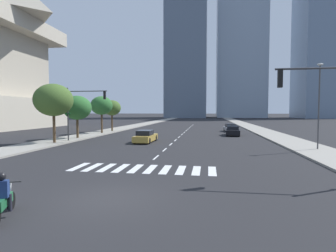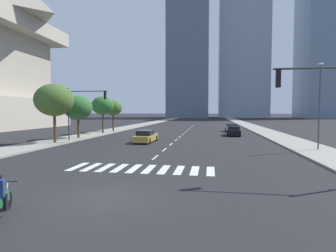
% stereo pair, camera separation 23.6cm
% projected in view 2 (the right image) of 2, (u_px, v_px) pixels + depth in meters
% --- Properties ---
extents(ground_plane, '(800.00, 800.00, 0.00)m').
position_uv_depth(ground_plane, '(106.00, 198.00, 10.49)').
color(ground_plane, '#232326').
extents(sidewalk_east, '(4.00, 260.00, 0.15)m').
position_uv_depth(sidewalk_east, '(274.00, 135.00, 38.05)').
color(sidewalk_east, gray).
rests_on(sidewalk_east, ground).
extents(sidewalk_west, '(4.00, 260.00, 0.15)m').
position_uv_depth(sidewalk_west, '(102.00, 133.00, 42.09)').
color(sidewalk_west, gray).
rests_on(sidewalk_west, ground).
extents(crosswalk_near, '(8.55, 2.45, 0.01)m').
position_uv_depth(crosswalk_near, '(142.00, 169.00, 15.92)').
color(crosswalk_near, silver).
rests_on(crosswalk_near, ground).
extents(lane_divider_center, '(0.14, 50.00, 0.01)m').
position_uv_depth(lane_divider_center, '(185.00, 132.00, 43.53)').
color(lane_divider_center, silver).
rests_on(lane_divider_center, ground).
extents(sedan_silver_0, '(2.21, 4.89, 1.28)m').
position_uv_depth(sedan_silver_0, '(232.00, 128.00, 44.92)').
color(sedan_silver_0, '#B7BABF').
rests_on(sedan_silver_0, ground).
extents(sedan_gold_1, '(1.84, 4.72, 1.33)m').
position_uv_depth(sedan_gold_1, '(146.00, 137.00, 29.56)').
color(sedan_gold_1, '#B28E38').
rests_on(sedan_gold_1, ground).
extents(sedan_black_2, '(2.07, 4.73, 1.34)m').
position_uv_depth(sedan_black_2, '(234.00, 131.00, 37.74)').
color(sedan_black_2, black).
rests_on(sedan_black_2, ground).
extents(traffic_signal_far, '(4.87, 0.28, 5.86)m').
position_uv_depth(traffic_signal_far, '(83.00, 104.00, 29.65)').
color(traffic_signal_far, '#333335').
rests_on(traffic_signal_far, sidewalk_west).
extents(street_lamp_east, '(0.50, 0.24, 7.33)m').
position_uv_depth(street_lamp_east, '(320.00, 99.00, 22.81)').
color(street_lamp_east, '#3F3F42').
rests_on(street_lamp_east, sidewalk_east).
extents(street_tree_nearest, '(3.94, 3.94, 6.10)m').
position_uv_depth(street_tree_nearest, '(54.00, 100.00, 27.88)').
color(street_tree_nearest, '#4C3823').
rests_on(street_tree_nearest, sidewalk_west).
extents(street_tree_second, '(3.46, 3.46, 5.17)m').
position_uv_depth(street_tree_second, '(78.00, 108.00, 32.88)').
color(street_tree_second, '#4C3823').
rests_on(street_tree_second, sidewalk_west).
extents(street_tree_third, '(3.27, 3.27, 5.52)m').
position_uv_depth(street_tree_third, '(103.00, 106.00, 40.38)').
color(street_tree_third, '#4C3823').
rests_on(street_tree_third, sidewalk_west).
extents(street_tree_fourth, '(2.98, 2.98, 5.10)m').
position_uv_depth(street_tree_fourth, '(113.00, 108.00, 44.69)').
color(street_tree_fourth, '#4C3823').
rests_on(street_tree_fourth, sidewalk_west).
extents(office_tower_left_skyline, '(21.04, 26.73, 113.08)m').
position_uv_depth(office_tower_left_skyline, '(189.00, 23.00, 143.04)').
color(office_tower_left_skyline, slate).
rests_on(office_tower_left_skyline, ground).
extents(office_tower_center_skyline, '(25.65, 22.37, 77.34)m').
position_uv_depth(office_tower_center_skyline, '(243.00, 48.00, 147.09)').
color(office_tower_center_skyline, '#8C9EB2').
rests_on(office_tower_center_skyline, ground).
extents(office_tower_right_skyline, '(20.27, 25.64, 92.74)m').
position_uv_depth(office_tower_right_skyline, '(323.00, 31.00, 132.46)').
color(office_tower_right_skyline, slate).
rests_on(office_tower_right_skyline, ground).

